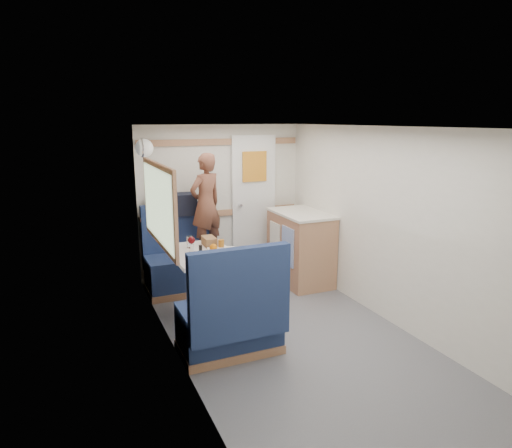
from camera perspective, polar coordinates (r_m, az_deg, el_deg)
name	(u,v)px	position (r m, az deg, el deg)	size (l,w,h in m)	color
floor	(302,346)	(4.42, 5.82, -14.99)	(4.50, 4.50, 0.00)	#515156
ceiling	(308,127)	(3.90, 6.50, 11.92)	(4.50, 4.50, 0.00)	silver
wall_back	(222,202)	(6.06, -4.33, 2.82)	(2.20, 0.02, 2.00)	silver
wall_left	(183,258)	(3.65, -9.13, -4.18)	(0.02, 4.50, 2.00)	silver
wall_right	(404,231)	(4.67, 17.99, -0.86)	(0.02, 4.50, 2.00)	silver
oak_trim_low	(222,213)	(6.07, -4.25, 1.40)	(2.15, 0.02, 0.08)	#996245
oak_trim_high	(221,142)	(5.95, -4.40, 10.20)	(2.15, 0.02, 0.08)	#996245
side_window	(158,205)	(4.55, -12.13, 2.35)	(0.04, 1.30, 0.72)	#AEBFA2
rear_door	(254,202)	(6.19, -0.29, 2.82)	(0.62, 0.12, 1.86)	white
dinette_table	(202,266)	(4.81, -6.71, -5.26)	(0.62, 0.92, 0.72)	white
bench_far	(183,266)	(5.69, -9.16, -5.26)	(0.90, 0.59, 1.05)	#17264B
bench_near	(231,323)	(4.15, -3.09, -12.25)	(0.90, 0.59, 1.05)	#17264B
ledge	(176,216)	(5.78, -9.99, 0.95)	(0.90, 0.14, 0.04)	#996245
dome_light	(144,148)	(5.33, -13.80, 9.22)	(0.20, 0.20, 0.20)	white
galley_counter	(300,247)	(5.88, 5.58, -2.87)	(0.57, 0.92, 0.92)	#996245
person	(206,204)	(5.54, -6.29, 2.50)	(0.45, 0.29, 1.23)	brown
duffel_bag	(174,205)	(5.75, -10.27, 2.41)	(0.55, 0.26, 0.26)	black
tray	(223,253)	(4.69, -4.21, -3.59)	(0.29, 0.38, 0.02)	white
orange_fruit	(213,248)	(4.71, -5.35, -2.96)	(0.08, 0.08, 0.08)	orange
cheese_block	(221,258)	(4.44, -4.40, -4.24)	(0.10, 0.06, 0.03)	#DACE7E
wine_glass	(191,241)	(4.74, -8.08, -2.11)	(0.08, 0.08, 0.17)	white
tumbler_left	(193,260)	(4.36, -7.92, -4.46)	(0.06, 0.06, 0.10)	silver
tumbler_mid	(190,242)	(4.93, -8.25, -2.25)	(0.08, 0.08, 0.12)	silver
beer_glass	(221,244)	(4.86, -4.38, -2.52)	(0.06, 0.06, 0.10)	#975816
pepper_grinder	(201,250)	(4.69, -6.95, -3.20)	(0.04, 0.04, 0.09)	black
salt_grinder	(192,250)	(4.71, -7.99, -3.21)	(0.03, 0.03, 0.08)	white
bread_loaf	(209,241)	(4.99, -5.87, -2.17)	(0.12, 0.23, 0.10)	brown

